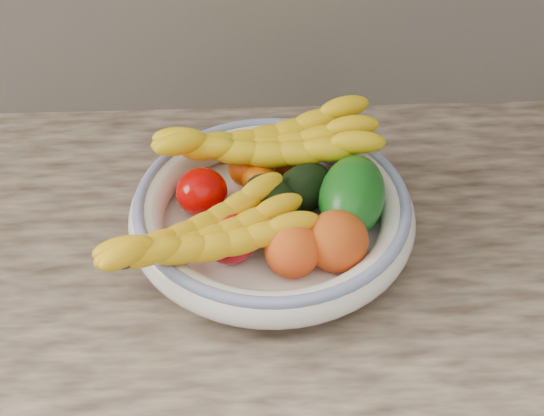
% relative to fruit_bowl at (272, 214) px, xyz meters
% --- Properties ---
extents(kitchen_counter, '(2.44, 0.66, 1.40)m').
position_rel_fruit_bowl_xyz_m(kitchen_counter, '(0.00, 0.03, -0.48)').
color(kitchen_counter, brown).
rests_on(kitchen_counter, ground).
extents(fruit_bowl, '(0.39, 0.39, 0.08)m').
position_rel_fruit_bowl_xyz_m(fruit_bowl, '(0.00, 0.00, 0.00)').
color(fruit_bowl, white).
rests_on(fruit_bowl, kitchen_counter).
extents(clementine_back_left, '(0.06, 0.06, 0.05)m').
position_rel_fruit_bowl_xyz_m(clementine_back_left, '(-0.03, 0.09, 0.01)').
color(clementine_back_left, '#DA4E04').
rests_on(clementine_back_left, fruit_bowl).
extents(clementine_back_right, '(0.07, 0.07, 0.05)m').
position_rel_fruit_bowl_xyz_m(clementine_back_right, '(0.03, 0.10, 0.01)').
color(clementine_back_right, '#EE5C05').
rests_on(clementine_back_right, fruit_bowl).
extents(clementine_back_mid, '(0.06, 0.06, 0.05)m').
position_rel_fruit_bowl_xyz_m(clementine_back_mid, '(-0.01, 0.07, 0.01)').
color(clementine_back_mid, orange).
rests_on(clementine_back_mid, fruit_bowl).
extents(tomato_left, '(0.07, 0.07, 0.06)m').
position_rel_fruit_bowl_xyz_m(tomato_left, '(-0.10, 0.03, 0.01)').
color(tomato_left, '#BD0301').
rests_on(tomato_left, fruit_bowl).
extents(tomato_near_left, '(0.09, 0.09, 0.07)m').
position_rel_fruit_bowl_xyz_m(tomato_near_left, '(-0.06, -0.06, 0.01)').
color(tomato_near_left, red).
rests_on(tomato_near_left, fruit_bowl).
extents(avocado_center, '(0.11, 0.12, 0.07)m').
position_rel_fruit_bowl_xyz_m(avocado_center, '(-0.00, 0.01, 0.02)').
color(avocado_center, black).
rests_on(avocado_center, fruit_bowl).
extents(avocado_right, '(0.11, 0.11, 0.07)m').
position_rel_fruit_bowl_xyz_m(avocado_right, '(0.04, 0.03, 0.02)').
color(avocado_right, black).
rests_on(avocado_right, fruit_bowl).
extents(green_mango, '(0.14, 0.16, 0.12)m').
position_rel_fruit_bowl_xyz_m(green_mango, '(0.11, 0.00, 0.03)').
color(green_mango, '#105613').
rests_on(green_mango, fruit_bowl).
extents(peach_front, '(0.08, 0.08, 0.07)m').
position_rel_fruit_bowl_xyz_m(peach_front, '(0.02, -0.09, 0.02)').
color(peach_front, orange).
rests_on(peach_front, fruit_bowl).
extents(peach_right, '(0.11, 0.11, 0.08)m').
position_rel_fruit_bowl_xyz_m(peach_right, '(0.08, -0.07, 0.02)').
color(peach_right, orange).
rests_on(peach_right, fruit_bowl).
extents(banana_bunch_back, '(0.35, 0.16, 0.09)m').
position_rel_fruit_bowl_xyz_m(banana_bunch_back, '(-0.00, 0.09, 0.04)').
color(banana_bunch_back, yellow).
rests_on(banana_bunch_back, fruit_bowl).
extents(banana_bunch_front, '(0.32, 0.24, 0.08)m').
position_rel_fruit_bowl_xyz_m(banana_bunch_front, '(-0.09, -0.08, 0.03)').
color(banana_bunch_front, yellow).
rests_on(banana_bunch_front, fruit_bowl).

